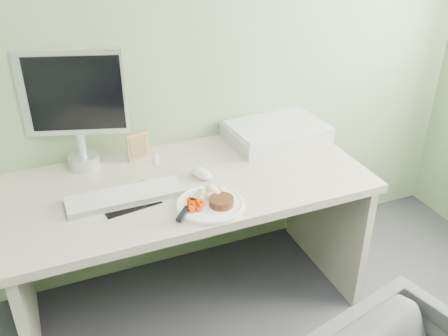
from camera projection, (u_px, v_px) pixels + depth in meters
name	position (u px, v px, depth m)	size (l,w,h in m)	color
wall_back	(155.00, 20.00, 2.21)	(3.50, 3.50, 0.00)	#6E815A
desk	(189.00, 214.00, 2.30)	(1.60, 0.75, 0.73)	#B9AE9B
plate	(210.00, 205.00, 2.03)	(0.28, 0.28, 0.01)	white
steak	(222.00, 202.00, 2.01)	(0.10, 0.10, 0.03)	black
potato_pile	(214.00, 190.00, 2.06)	(0.11, 0.08, 0.06)	tan
carrot_heap	(196.00, 203.00, 1.98)	(0.07, 0.06, 0.05)	red
steak_knife	(187.00, 209.00, 1.97)	(0.17, 0.20, 0.02)	silver
mousepad	(127.00, 199.00, 2.08)	(0.23, 0.21, 0.00)	black
keyboard	(125.00, 196.00, 2.07)	(0.48, 0.14, 0.02)	white
computer_mouse	(202.00, 173.00, 2.22)	(0.06, 0.12, 0.04)	white
photo_frame	(138.00, 146.00, 2.35)	(0.11, 0.01, 0.14)	#9C7C49
eyedrop_bottle	(156.00, 159.00, 2.33)	(0.02, 0.02, 0.06)	white
scanner	(276.00, 132.00, 2.55)	(0.49, 0.33, 0.08)	#A1A3A8
monitor	(75.00, 103.00, 2.18)	(0.45, 0.18, 0.55)	silver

